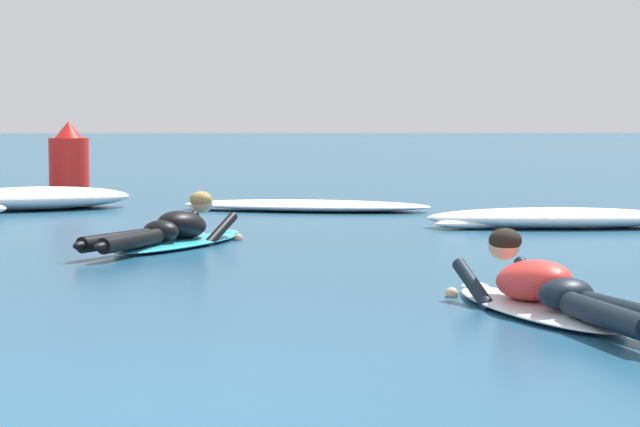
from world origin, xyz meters
name	(u,v)px	position (x,y,z in m)	size (l,w,h in m)	color
ground_plane	(233,215)	(0.00, 10.00, 0.00)	(120.00, 120.00, 0.00)	navy
surfer_near	(546,293)	(2.19, 2.39, 0.14)	(1.08, 2.49, 0.53)	silver
surfer_far	(172,233)	(-0.42, 6.35, 0.14)	(1.50, 2.40, 0.54)	#2DB2D1
whitewater_front	(33,199)	(-2.59, 10.94, 0.14)	(2.71, 1.89, 0.29)	white
whitewater_mid_right	(307,206)	(0.91, 10.62, 0.06)	(3.29, 1.53, 0.14)	white
whitewater_far_band	(556,218)	(3.54, 8.19, 0.10)	(2.80, 0.84, 0.22)	white
channel_marker_buoy	(69,167)	(-2.52, 13.21, 0.45)	(0.61, 0.61, 1.11)	red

